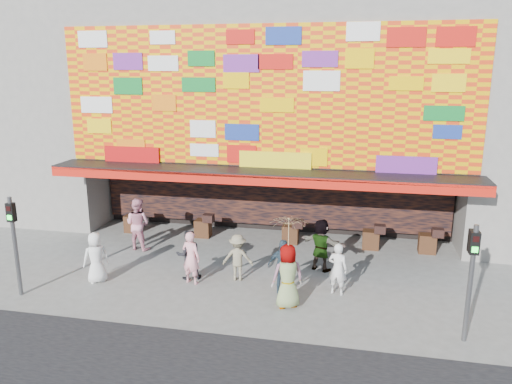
% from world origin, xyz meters
% --- Properties ---
extents(ground, '(90.00, 90.00, 0.00)m').
position_xyz_m(ground, '(0.00, 0.00, 0.00)').
color(ground, slate).
rests_on(ground, ground).
extents(shop_building, '(15.20, 9.40, 10.00)m').
position_xyz_m(shop_building, '(0.00, 8.18, 5.23)').
color(shop_building, gray).
rests_on(shop_building, ground).
extents(neighbor_left, '(11.00, 8.00, 12.00)m').
position_xyz_m(neighbor_left, '(-13.00, 8.00, 6.00)').
color(neighbor_left, gray).
rests_on(neighbor_left, ground).
extents(signal_left, '(0.22, 0.20, 3.00)m').
position_xyz_m(signal_left, '(-6.20, -1.50, 1.86)').
color(signal_left, '#59595B').
rests_on(signal_left, ground).
extents(signal_right, '(0.22, 0.20, 3.00)m').
position_xyz_m(signal_right, '(6.20, -1.50, 1.86)').
color(signal_right, '#59595B').
rests_on(signal_right, ground).
extents(ped_a, '(0.94, 0.91, 1.62)m').
position_xyz_m(ped_a, '(-4.43, -0.20, 0.81)').
color(ped_a, white).
rests_on(ped_a, ground).
extents(ped_b, '(0.70, 0.55, 1.69)m').
position_xyz_m(ped_b, '(-1.50, 0.33, 0.84)').
color(ped_b, pink).
rests_on(ped_b, ground).
extents(ped_c, '(0.97, 0.88, 1.61)m').
position_xyz_m(ped_c, '(-1.70, 0.65, 0.80)').
color(ped_c, black).
rests_on(ped_c, ground).
extents(ped_d, '(1.02, 0.65, 1.50)m').
position_xyz_m(ped_d, '(-0.15, 0.88, 0.75)').
color(ped_d, gray).
rests_on(ped_d, ground).
extents(ped_e, '(1.04, 0.58, 1.68)m').
position_xyz_m(ped_e, '(1.41, 0.20, 0.84)').
color(ped_e, '#2D404F').
rests_on(ped_e, ground).
extents(ped_f, '(1.70, 1.10, 1.76)m').
position_xyz_m(ped_f, '(2.35, 2.21, 0.88)').
color(ped_f, gray).
rests_on(ped_f, ground).
extents(ped_g, '(1.06, 0.91, 1.84)m').
position_xyz_m(ped_g, '(1.66, -0.62, 0.92)').
color(ped_g, gray).
rests_on(ped_g, ground).
extents(ped_h, '(0.66, 0.52, 1.58)m').
position_xyz_m(ped_h, '(2.98, 0.50, 0.79)').
color(ped_h, silver).
rests_on(ped_h, ground).
extents(ped_i, '(1.05, 0.88, 1.93)m').
position_xyz_m(ped_i, '(-4.42, 2.82, 0.96)').
color(ped_i, pink).
rests_on(ped_i, ground).
extents(parasol, '(1.08, 1.09, 1.89)m').
position_xyz_m(parasol, '(1.66, -0.62, 2.17)').
color(parasol, beige).
rests_on(parasol, ground).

